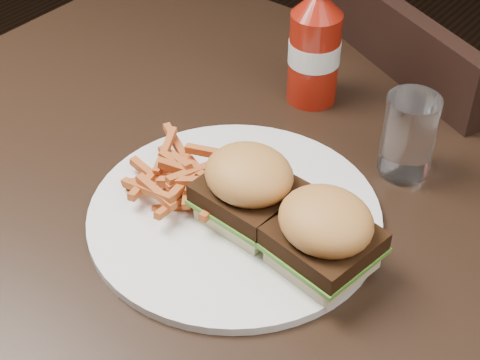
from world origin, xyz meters
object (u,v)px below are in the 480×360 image
Objects in this scene: plate at (235,215)px; ketchup_bottle at (314,60)px; tumbler at (409,135)px; dining_table at (300,225)px; chair_far at (444,193)px.

ketchup_bottle is at bearing 104.94° from plate.
plate is at bearing -119.35° from tumbler.
dining_table is 0.58m from chair_far.
plate is 0.27m from ketchup_bottle.
plate is 0.23m from tumbler.
plate reaches higher than dining_table.
chair_far is 0.52m from tumbler.
ketchup_bottle is at bearing 160.44° from tumbler.
ketchup_bottle reaches higher than tumbler.
chair_far is 1.19× the size of plate.
chair_far is at bearing 99.32° from tumbler.
chair_far is at bearing 84.99° from plate.
ketchup_bottle is (-0.12, -0.30, 0.38)m from chair_far.
ketchup_bottle is (-0.12, 0.20, 0.08)m from dining_table.
chair_far is 0.64m from plate.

